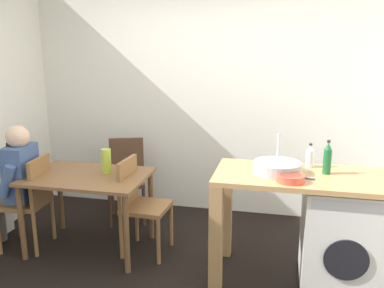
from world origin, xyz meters
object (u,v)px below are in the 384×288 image
bottle_tall_green (310,156)px  vase (106,161)px  dining_table (88,185)px  mixing_bowl (290,178)px  chair_person_seat (31,197)px  washing_machine (341,236)px  chair_spare_by_wall (127,174)px  bottle_squat_brown (327,159)px  chair_opposite (139,201)px  seated_person (14,180)px

bottle_tall_green → vase: size_ratio=0.87×
dining_table → mixing_bowl: (1.82, -0.33, 0.31)m
dining_table → bottle_tall_green: size_ratio=5.47×
chair_person_seat → washing_machine: size_ratio=1.05×
chair_spare_by_wall → chair_person_seat: bearing=34.8°
bottle_squat_brown → chair_spare_by_wall: bearing=157.6°
chair_spare_by_wall → bottle_tall_green: bearing=141.2°
mixing_bowl → bottle_squat_brown: bearing=43.5°
chair_person_seat → mixing_bowl: (2.36, -0.24, 0.44)m
washing_machine → bottle_tall_green: size_ratio=4.28×
dining_table → chair_opposite: bearing=6.4°
mixing_bowl → bottle_tall_green: bearing=69.5°
mixing_bowl → vase: (-1.67, 0.43, -0.10)m
chair_spare_by_wall → vase: (0.07, -0.67, 0.35)m
vase → mixing_bowl: bearing=-14.4°
chair_opposite → bottle_tall_green: 1.58m
seated_person → mixing_bowl: bearing=-100.4°
chair_person_seat → seated_person: size_ratio=0.75×
seated_person → bottle_tall_green: size_ratio=5.97×
seated_person → mixing_bowl: seated_person is taller
chair_opposite → bottle_squat_brown: size_ratio=3.31×
chair_person_seat → mixing_bowl: mixing_bowl is taller
chair_person_seat → vase: size_ratio=3.91×
chair_opposite → mixing_bowl: bearing=76.9°
chair_opposite → chair_spare_by_wall: 0.82m
chair_spare_by_wall → bottle_squat_brown: size_ratio=3.31×
chair_person_seat → seated_person: (-0.16, -0.02, 0.16)m
chair_opposite → seated_person: 1.20m
chair_person_seat → chair_spare_by_wall: 1.06m
chair_opposite → chair_spare_by_wall: (-0.40, 0.72, 0.00)m
dining_table → chair_opposite: size_ratio=1.22×
washing_machine → bottle_tall_green: (-0.26, 0.23, 0.58)m
mixing_bowl → washing_machine: bearing=25.0°
bottle_squat_brown → washing_machine: bearing=-25.4°
bottle_tall_green → washing_machine: bearing=-41.3°
chair_opposite → washing_machine: (1.77, -0.18, -0.08)m
dining_table → mixing_bowl: 1.87m
chair_opposite → mixing_bowl: size_ratio=4.37×
mixing_bowl → vase: 1.72m
seated_person → dining_table: bearing=-86.7°
chair_spare_by_wall → vase: bearing=76.9°
mixing_bowl → vase: mixing_bowl is taller
vase → bottle_squat_brown: bearing=-4.8°
washing_machine → bottle_squat_brown: 0.63m
chair_spare_by_wall → mixing_bowl: size_ratio=4.37×
chair_spare_by_wall → seated_person: bearing=28.9°
chair_spare_by_wall → bottle_squat_brown: bearing=138.2°
bottle_tall_green → bottle_squat_brown: bearing=-53.7°
chair_person_seat → seated_person: 0.23m
seated_person → vase: (0.86, 0.21, 0.18)m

